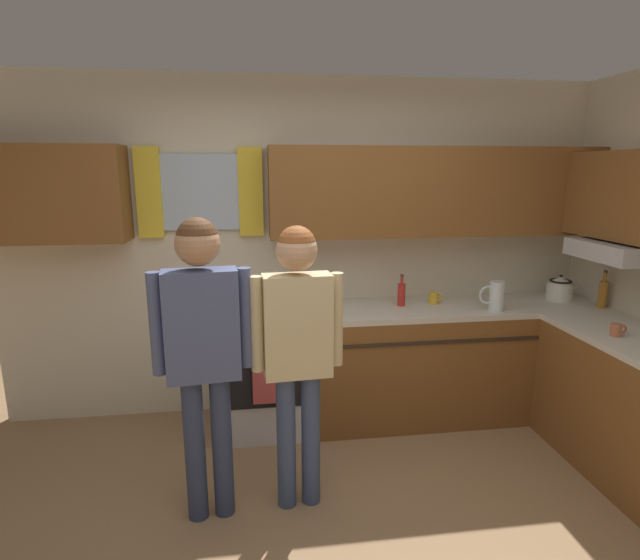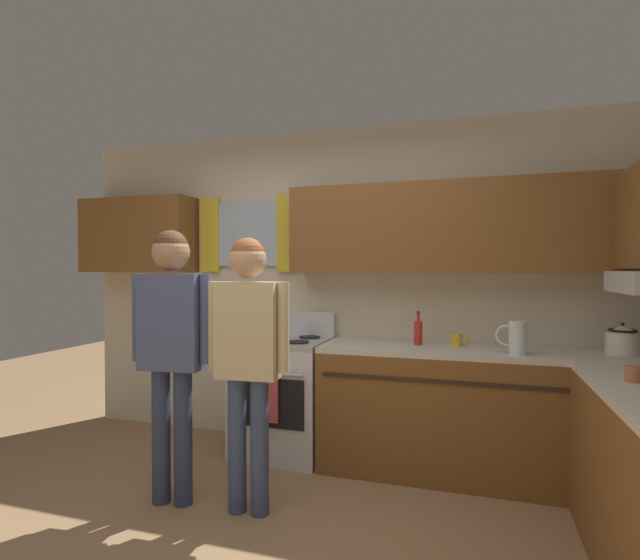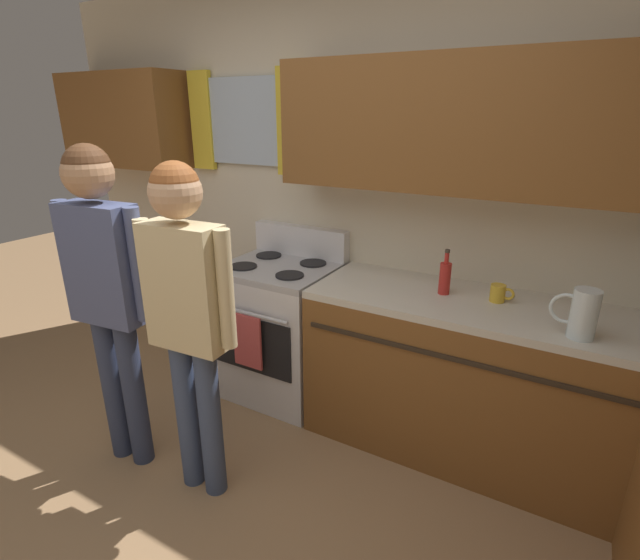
% 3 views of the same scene
% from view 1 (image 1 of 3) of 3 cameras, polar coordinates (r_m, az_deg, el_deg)
% --- Properties ---
extents(back_wall_unit, '(4.60, 0.42, 2.60)m').
position_cam_1_polar(back_wall_unit, '(3.83, -1.05, 6.03)').
color(back_wall_unit, beige).
rests_on(back_wall_unit, ground).
extents(kitchen_counter_run, '(2.24, 2.12, 0.90)m').
position_cam_1_polar(kitchen_counter_run, '(3.89, 22.20, -10.56)').
color(kitchen_counter_run, brown).
rests_on(kitchen_counter_run, ground).
extents(stove_oven, '(0.69, 0.67, 1.10)m').
position_cam_1_polar(stove_oven, '(3.79, -6.26, -9.98)').
color(stove_oven, silver).
rests_on(stove_oven, ground).
extents(bottle_oil_amber, '(0.06, 0.06, 0.29)m').
position_cam_1_polar(bottle_oil_amber, '(4.29, 29.87, -1.35)').
color(bottle_oil_amber, '#B27223').
rests_on(bottle_oil_amber, kitchen_counter_run).
extents(bottle_sauce_red, '(0.06, 0.06, 0.25)m').
position_cam_1_polar(bottle_sauce_red, '(3.82, 9.38, -1.59)').
color(bottle_sauce_red, red).
rests_on(bottle_sauce_red, kitchen_counter_run).
extents(cup_terracotta, '(0.11, 0.07, 0.08)m').
position_cam_1_polar(cup_terracotta, '(3.62, 31.07, -4.95)').
color(cup_terracotta, '#B76642').
rests_on(cup_terracotta, kitchen_counter_run).
extents(mug_mustard_yellow, '(0.12, 0.08, 0.09)m').
position_cam_1_polar(mug_mustard_yellow, '(3.95, 13.04, -2.00)').
color(mug_mustard_yellow, gold).
rests_on(mug_mustard_yellow, kitchen_counter_run).
extents(stovetop_kettle, '(0.27, 0.20, 0.21)m').
position_cam_1_polar(stovetop_kettle, '(4.38, 25.97, -0.86)').
color(stovetop_kettle, silver).
rests_on(stovetop_kettle, kitchen_counter_run).
extents(water_pitcher, '(0.19, 0.11, 0.22)m').
position_cam_1_polar(water_pitcher, '(3.86, 19.62, -1.73)').
color(water_pitcher, silver).
rests_on(water_pitcher, kitchen_counter_run).
extents(adult_left, '(0.52, 0.23, 1.69)m').
position_cam_1_polar(adult_left, '(2.68, -13.40, -6.39)').
color(adult_left, '#2D3856').
rests_on(adult_left, ground).
extents(adult_in_plaid, '(0.51, 0.22, 1.64)m').
position_cam_1_polar(adult_in_plaid, '(2.71, -2.61, -6.53)').
color(adult_in_plaid, '#38476B').
rests_on(adult_in_plaid, ground).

